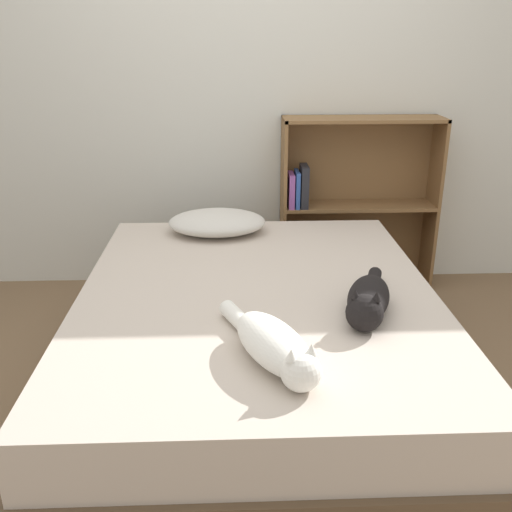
# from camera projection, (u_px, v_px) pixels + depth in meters

# --- Properties ---
(ground_plane) EXTENTS (8.00, 8.00, 0.00)m
(ground_plane) POSITION_uv_depth(u_px,v_px,m) (257.00, 396.00, 2.61)
(ground_plane) COLOR brown
(wall_back) EXTENTS (8.00, 0.06, 2.50)m
(wall_back) POSITION_uv_depth(u_px,v_px,m) (248.00, 86.00, 3.44)
(wall_back) COLOR silver
(wall_back) RESTS_ON ground_plane
(bed) EXTENTS (1.54, 1.95, 0.53)m
(bed) POSITION_uv_depth(u_px,v_px,m) (257.00, 346.00, 2.51)
(bed) COLOR brown
(bed) RESTS_ON ground_plane
(pillow) EXTENTS (0.52, 0.38, 0.12)m
(pillow) POSITION_uv_depth(u_px,v_px,m) (217.00, 222.00, 3.09)
(pillow) COLOR beige
(pillow) RESTS_ON bed
(cat_light) EXTENTS (0.35, 0.58, 0.15)m
(cat_light) POSITION_uv_depth(u_px,v_px,m) (275.00, 346.00, 1.86)
(cat_light) COLOR white
(cat_light) RESTS_ON bed
(cat_dark) EXTENTS (0.27, 0.54, 0.16)m
(cat_dark) POSITION_uv_depth(u_px,v_px,m) (368.00, 300.00, 2.19)
(cat_dark) COLOR black
(cat_dark) RESTS_ON bed
(bookshelf) EXTENTS (0.96, 0.26, 1.08)m
(bookshelf) POSITION_uv_depth(u_px,v_px,m) (352.00, 202.00, 3.61)
(bookshelf) COLOR brown
(bookshelf) RESTS_ON ground_plane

